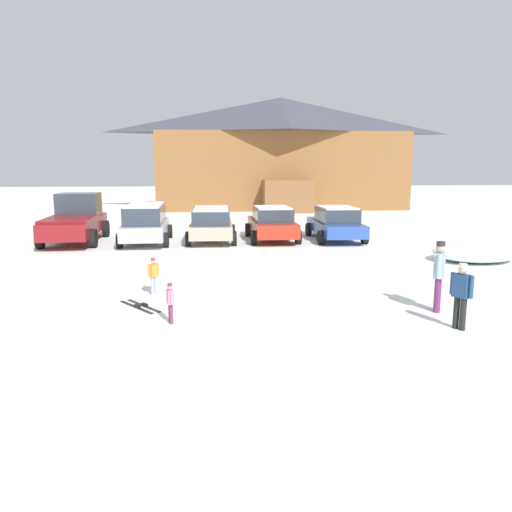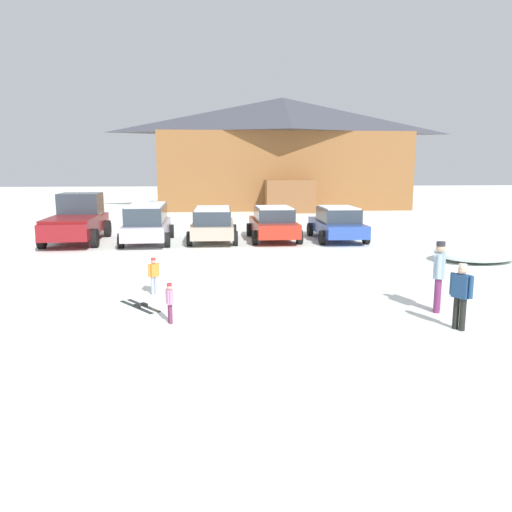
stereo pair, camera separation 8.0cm
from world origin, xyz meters
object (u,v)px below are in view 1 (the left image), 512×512
at_px(parked_red_sedan, 272,223).
at_px(skier_child_in_orange_jacket, 154,274).
at_px(parked_silver_wagon, 146,222).
at_px(parked_beige_suv, 211,223).
at_px(ski_lodge, 280,153).
at_px(parked_blue_hatchback, 336,223).
at_px(skier_child_in_pink_snowsuit, 170,301).
at_px(skier_adult_in_blue_parka, 439,272).
at_px(skier_teen_in_navy_coat, 461,292).
at_px(plowed_snow_pile, 474,253).
at_px(pair_of_skis, 140,306).
at_px(pickup_truck, 76,220).

bearing_deg(parked_red_sedan, skier_child_in_orange_jacket, -114.34).
bearing_deg(parked_silver_wagon, parked_beige_suv, 1.29).
relative_size(ski_lodge, parked_red_sedan, 4.46).
bearing_deg(parked_red_sedan, parked_blue_hatchback, -3.86).
xyz_separation_m(skier_child_in_pink_snowsuit, skier_adult_in_blue_parka, (6.18, 0.36, 0.44)).
bearing_deg(skier_adult_in_blue_parka, skier_teen_in_navy_coat, -95.37).
height_order(parked_silver_wagon, plowed_snow_pile, parked_silver_wagon).
bearing_deg(skier_teen_in_navy_coat, ski_lodge, 89.00).
bearing_deg(ski_lodge, skier_child_in_orange_jacket, -104.51).
distance_m(parked_blue_hatchback, skier_child_in_pink_snowsuit, 13.70).
xyz_separation_m(parked_red_sedan, plowed_snow_pile, (6.66, -5.79, -0.51)).
height_order(parked_silver_wagon, pair_of_skis, parked_silver_wagon).
bearing_deg(skier_child_in_orange_jacket, skier_child_in_pink_snowsuit, -76.08).
distance_m(ski_lodge, parked_beige_suv, 19.79).
distance_m(parked_beige_suv, pickup_truck, 6.15).
bearing_deg(pickup_truck, skier_child_in_pink_snowsuit, -67.55).
bearing_deg(parked_red_sedan, ski_lodge, 81.03).
bearing_deg(plowed_snow_pile, parked_silver_wagon, 155.99).
height_order(pickup_truck, pair_of_skis, pickup_truck).
relative_size(skier_teen_in_navy_coat, pair_of_skis, 1.04).
distance_m(parked_beige_suv, skier_teen_in_navy_coat, 13.88).
bearing_deg(skier_adult_in_blue_parka, parked_silver_wagon, 125.34).
bearing_deg(ski_lodge, parked_blue_hatchback, -89.84).
relative_size(pickup_truck, plowed_snow_pile, 1.89).
bearing_deg(parked_red_sedan, skier_teen_in_navy_coat, -79.84).
bearing_deg(ski_lodge, skier_teen_in_navy_coat, -91.00).
relative_size(skier_teen_in_navy_coat, plowed_snow_pile, 0.47).
height_order(parked_blue_hatchback, pair_of_skis, parked_blue_hatchback).
xyz_separation_m(parked_beige_suv, pickup_truck, (-6.12, 0.61, 0.15)).
bearing_deg(parked_silver_wagon, skier_child_in_orange_jacket, -81.75).
bearing_deg(ski_lodge, pickup_truck, -123.26).
distance_m(parked_blue_hatchback, plowed_snow_pile, 6.73).
distance_m(parked_red_sedan, skier_child_in_pink_snowsuit, 12.72).
bearing_deg(pair_of_skis, ski_lodge, 75.67).
bearing_deg(pickup_truck, parked_red_sedan, -2.52).
distance_m(skier_teen_in_navy_coat, skier_adult_in_blue_parka, 1.32).
relative_size(skier_child_in_pink_snowsuit, pair_of_skis, 0.66).
relative_size(skier_teen_in_navy_coat, skier_adult_in_blue_parka, 0.84).
distance_m(ski_lodge, pair_of_skis, 30.45).
height_order(ski_lodge, plowed_snow_pile, ski_lodge).
bearing_deg(skier_teen_in_navy_coat, skier_child_in_pink_snowsuit, 171.13).
bearing_deg(ski_lodge, skier_adult_in_blue_parka, -90.81).
xyz_separation_m(ski_lodge, parked_red_sedan, (-2.90, -18.39, -3.67)).
relative_size(skier_teen_in_navy_coat, skier_child_in_pink_snowsuit, 1.58).
distance_m(skier_teen_in_navy_coat, skier_child_in_pink_snowsuit, 6.14).
height_order(parked_beige_suv, parked_blue_hatchback, parked_blue_hatchback).
bearing_deg(skier_child_in_pink_snowsuit, skier_teen_in_navy_coat, -8.87).
bearing_deg(parked_beige_suv, parked_silver_wagon, -178.71).
distance_m(parked_silver_wagon, parked_blue_hatchback, 8.65).
bearing_deg(skier_adult_in_blue_parka, skier_child_in_orange_jacket, 162.11).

